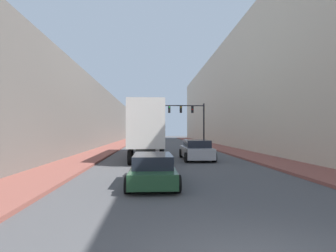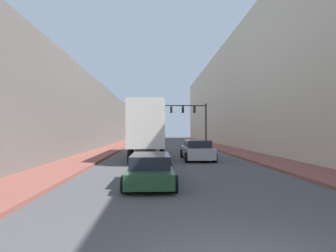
{
  "view_description": "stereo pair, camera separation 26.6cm",
  "coord_description": "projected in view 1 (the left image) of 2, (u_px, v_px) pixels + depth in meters",
  "views": [
    {
      "loc": [
        -1.65,
        -3.69,
        2.26
      ],
      "look_at": [
        -0.62,
        13.35,
        2.53
      ],
      "focal_mm": 28.0,
      "sensor_mm": 36.0,
      "label": 1
    },
    {
      "loc": [
        -1.39,
        -3.7,
        2.26
      ],
      "look_at": [
        -0.62,
        13.35,
        2.53
      ],
      "focal_mm": 28.0,
      "sensor_mm": 36.0,
      "label": 2
    }
  ],
  "objects": [
    {
      "name": "building_right",
      "position": [
        250.0,
        92.0,
        34.48
      ],
      "size": [
        6.0,
        80.0,
        14.67
      ],
      "color": "beige",
      "rests_on": "ground"
    },
    {
      "name": "suv_car",
      "position": [
        196.0,
        150.0,
        20.04
      ],
      "size": [
        2.22,
        4.71,
        1.52
      ],
      "color": "#B7B7BC",
      "rests_on": "ground"
    },
    {
      "name": "building_left",
      "position": [
        76.0,
        116.0,
        33.07
      ],
      "size": [
        6.0,
        80.0,
        8.12
      ],
      "color": "#66605B",
      "rests_on": "ground"
    },
    {
      "name": "traffic_signal_gantry",
      "position": [
        191.0,
        116.0,
        34.46
      ],
      "size": [
        6.2,
        0.35,
        5.79
      ],
      "color": "black",
      "rests_on": "ground"
    },
    {
      "name": "semi_truck",
      "position": [
        148.0,
        129.0,
        22.7
      ],
      "size": [
        2.42,
        13.84,
        4.28
      ],
      "color": "silver",
      "rests_on": "ground"
    },
    {
      "name": "sedan_car",
      "position": [
        153.0,
        169.0,
        11.12
      ],
      "size": [
        2.03,
        4.75,
        1.26
      ],
      "color": "#234C2D",
      "rests_on": "ground"
    },
    {
      "name": "sidewalk_left",
      "position": [
        112.0,
        147.0,
        33.27
      ],
      "size": [
        2.93,
        80.0,
        0.15
      ],
      "color": "brown",
      "rests_on": "ground"
    },
    {
      "name": "sidewalk_right",
      "position": [
        217.0,
        147.0,
        34.1
      ],
      "size": [
        2.93,
        80.0,
        0.15
      ],
      "color": "brown",
      "rests_on": "ground"
    }
  ]
}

